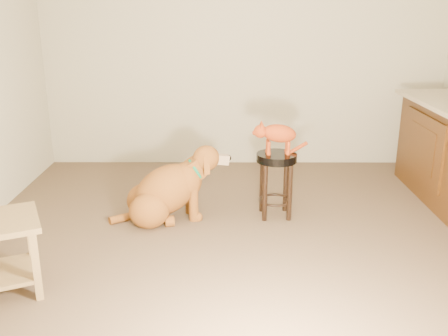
{
  "coord_description": "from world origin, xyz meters",
  "views": [
    {
      "loc": [
        -0.21,
        -3.65,
        1.75
      ],
      "look_at": [
        -0.22,
        0.38,
        0.45
      ],
      "focal_mm": 40.0,
      "sensor_mm": 36.0,
      "label": 1
    }
  ],
  "objects_px": {
    "side_table": "(0,245)",
    "tabby_kitten": "(276,134)",
    "golden_retriever": "(167,191)",
    "padded_stool": "(276,172)"
  },
  "relations": [
    {
      "from": "side_table",
      "to": "tabby_kitten",
      "type": "distance_m",
      "value": 2.26
    },
    {
      "from": "golden_retriever",
      "to": "tabby_kitten",
      "type": "height_order",
      "value": "tabby_kitten"
    },
    {
      "from": "golden_retriever",
      "to": "tabby_kitten",
      "type": "distance_m",
      "value": 1.04
    },
    {
      "from": "padded_stool",
      "to": "tabby_kitten",
      "type": "height_order",
      "value": "tabby_kitten"
    },
    {
      "from": "golden_retriever",
      "to": "tabby_kitten",
      "type": "xyz_separation_m",
      "value": [
        0.92,
        0.08,
        0.48
      ]
    },
    {
      "from": "padded_stool",
      "to": "side_table",
      "type": "distance_m",
      "value": 2.23
    },
    {
      "from": "padded_stool",
      "to": "side_table",
      "type": "relative_size",
      "value": 0.89
    },
    {
      "from": "golden_retriever",
      "to": "tabby_kitten",
      "type": "relative_size",
      "value": 2.12
    },
    {
      "from": "side_table",
      "to": "golden_retriever",
      "type": "relative_size",
      "value": 0.61
    },
    {
      "from": "padded_stool",
      "to": "side_table",
      "type": "height_order",
      "value": "padded_stool"
    }
  ]
}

